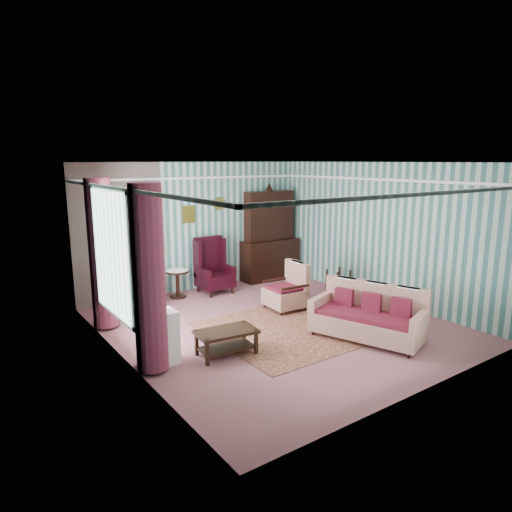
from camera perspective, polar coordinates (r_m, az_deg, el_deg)
floor at (r=8.38m, az=2.53°, el=-8.63°), size 6.00×6.00×0.00m
room_shell at (r=7.69m, az=-1.80°, el=4.94°), size 5.53×6.02×2.91m
bookcase at (r=9.85m, az=-13.95°, el=0.91°), size 0.80×0.28×2.24m
dresser_hutch at (r=11.30m, az=1.78°, el=2.94°), size 1.50×0.56×2.36m
wingback_left at (r=9.52m, az=-14.34°, el=-2.55°), size 0.76×0.80×1.25m
wingback_right at (r=10.24m, az=-5.17°, el=-1.21°), size 0.76×0.80×1.25m
seated_woman at (r=9.52m, az=-14.33°, el=-2.76°), size 0.44×0.40×1.18m
round_side_table at (r=10.07m, az=-9.77°, el=-3.47°), size 0.50×0.50×0.60m
nest_table at (r=10.52m, az=10.23°, el=-2.99°), size 0.45×0.38×0.54m
plant_stand at (r=6.86m, az=-12.16°, el=-10.08°), size 0.55×0.35×0.80m
rug at (r=8.34m, az=5.45°, el=-8.73°), size 3.20×2.60×0.01m
sofa at (r=7.82m, az=13.75°, el=-6.93°), size 1.49×2.04×0.92m
floral_armchair at (r=9.10m, az=3.69°, el=-3.62°), size 0.93×0.83×1.02m
coffee_table at (r=7.12m, az=-3.73°, el=-10.74°), size 0.97×0.62×0.40m
potted_plant_a at (r=6.56m, az=-12.71°, el=-5.42°), size 0.49×0.46×0.44m
potted_plant_b at (r=6.79m, az=-12.57°, el=-4.54°), size 0.31×0.28×0.50m
potted_plant_c at (r=6.67m, az=-13.30°, el=-5.23°), size 0.27×0.27×0.42m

